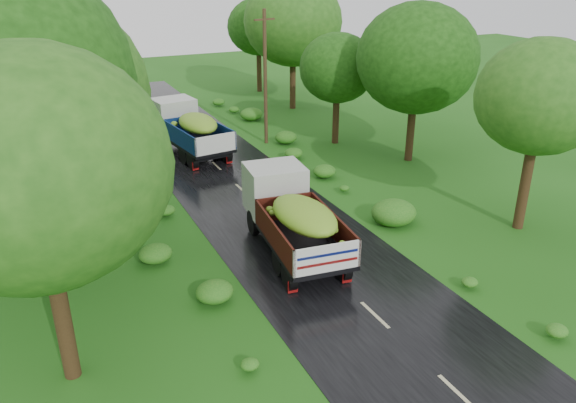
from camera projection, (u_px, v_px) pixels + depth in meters
ground at (459, 394)px, 14.90m from camera, size 120.00×120.00×0.00m
road at (358, 300)px, 19.04m from camera, size 6.50×80.00×0.02m
road_lines at (343, 285)px, 19.87m from camera, size 0.12×69.60×0.00m
truck_near at (291, 213)px, 21.76m from camera, size 3.11×6.97×2.83m
truck_far at (188, 126)px, 32.98m from camera, size 3.26×7.07×2.87m
utility_pole at (265, 77)px, 33.76m from camera, size 1.41×0.35×8.06m
trees_right at (342, 45)px, 35.31m from camera, size 5.50×33.30×8.23m
shrubs at (257, 197)px, 26.37m from camera, size 11.90×44.00×0.70m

